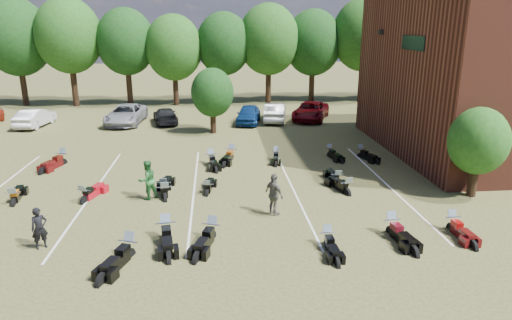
{
  "coord_description": "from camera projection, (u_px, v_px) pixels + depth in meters",
  "views": [
    {
      "loc": [
        -1.85,
        -18.78,
        8.09
      ],
      "look_at": [
        0.23,
        4.0,
        1.2
      ],
      "focal_mm": 32.0,
      "sensor_mm": 36.0,
      "label": 1
    }
  ],
  "objects": [
    {
      "name": "motorcycle_12",
      "position": [
        347.0,
        194.0,
        22.44
      ],
      "size": [
        1.3,
        2.37,
        1.26
      ],
      "primitive_type": null,
      "rotation": [
        0.0,
        0.0,
        3.42
      ],
      "color": "black",
      "rests_on": "ground"
    },
    {
      "name": "motorcycle_8",
      "position": [
        14.0,
        205.0,
        21.15
      ],
      "size": [
        1.03,
        2.26,
        1.21
      ],
      "primitive_type": null,
      "rotation": [
        0.0,
        0.0,
        3.3
      ],
      "color": "black",
      "rests_on": "ground"
    },
    {
      "name": "young_tree_midfield",
      "position": [
        212.0,
        93.0,
        34.12
      ],
      "size": [
        3.2,
        3.2,
        4.7
      ],
      "color": "black",
      "rests_on": "ground"
    },
    {
      "name": "ground",
      "position": [
        259.0,
        211.0,
        20.4
      ],
      "size": [
        160.0,
        160.0,
        0.0
      ],
      "primitive_type": "plane",
      "color": "brown",
      "rests_on": "ground"
    },
    {
      "name": "motorcycle_14",
      "position": [
        63.0,
        164.0,
        27.17
      ],
      "size": [
        1.55,
        2.58,
        1.37
      ],
      "primitive_type": null,
      "rotation": [
        0.0,
        0.0,
        -0.34
      ],
      "color": "#42090A",
      "rests_on": "ground"
    },
    {
      "name": "motorcycle_6",
      "position": [
        451.0,
        230.0,
        18.54
      ],
      "size": [
        0.73,
        2.18,
        1.21
      ],
      "primitive_type": null,
      "rotation": [
        0.0,
        0.0,
        0.02
      ],
      "color": "#4B0A0C",
      "rests_on": "ground"
    },
    {
      "name": "car_3",
      "position": [
        165.0,
        116.0,
        38.21
      ],
      "size": [
        2.63,
        4.7,
        1.29
      ],
      "primitive_type": "imported",
      "rotation": [
        0.0,
        0.0,
        3.34
      ],
      "color": "black",
      "rests_on": "ground"
    },
    {
      "name": "motorcycle_10",
      "position": [
        165.0,
        200.0,
        21.74
      ],
      "size": [
        1.09,
        2.44,
        1.31
      ],
      "primitive_type": null,
      "rotation": [
        0.0,
        0.0,
        3.29
      ],
      "color": "black",
      "rests_on": "ground"
    },
    {
      "name": "car_1",
      "position": [
        35.0,
        118.0,
        36.9
      ],
      "size": [
        2.07,
        4.64,
        1.48
      ],
      "primitive_type": "imported",
      "rotation": [
        0.0,
        0.0,
        3.03
      ],
      "color": "#B6B5BA",
      "rests_on": "ground"
    },
    {
      "name": "person_grey",
      "position": [
        274.0,
        194.0,
        19.8
      ],
      "size": [
        0.98,
        1.18,
        1.89
      ],
      "primitive_type": "imported",
      "rotation": [
        0.0,
        0.0,
        2.14
      ],
      "color": "#59564C",
      "rests_on": "ground"
    },
    {
      "name": "motorcycle_7",
      "position": [
        85.0,
        202.0,
        21.42
      ],
      "size": [
        1.37,
        2.34,
        1.25
      ],
      "primitive_type": null,
      "rotation": [
        0.0,
        0.0,
        2.83
      ],
      "color": "#9E0B19",
      "rests_on": "ground"
    },
    {
      "name": "tree_line",
      "position": [
        221.0,
        41.0,
        46.15
      ],
      "size": [
        56.0,
        6.0,
        9.79
      ],
      "color": "black",
      "rests_on": "ground"
    },
    {
      "name": "motorcycle_11",
      "position": [
        207.0,
        195.0,
        22.36
      ],
      "size": [
        0.93,
        2.09,
        1.13
      ],
      "primitive_type": null,
      "rotation": [
        0.0,
        0.0,
        3.0
      ],
      "color": "black",
      "rests_on": "ground"
    },
    {
      "name": "car_4",
      "position": [
        248.0,
        114.0,
        38.11
      ],
      "size": [
        2.59,
        4.68,
        1.51
      ],
      "primitive_type": "imported",
      "rotation": [
        0.0,
        0.0,
        -0.19
      ],
      "color": "navy",
      "rests_on": "ground"
    },
    {
      "name": "car_5",
      "position": [
        275.0,
        112.0,
        38.93
      ],
      "size": [
        2.53,
        4.98,
        1.57
      ],
      "primitive_type": "imported",
      "rotation": [
        0.0,
        0.0,
        2.95
      ],
      "color": "#9E9F9B",
      "rests_on": "ground"
    },
    {
      "name": "motorcycle_1",
      "position": [
        129.0,
        258.0,
        16.38
      ],
      "size": [
        1.54,
        2.53,
        1.34
      ],
      "primitive_type": null,
      "rotation": [
        0.0,
        0.0,
        -0.34
      ],
      "color": "black",
      "rests_on": "ground"
    },
    {
      "name": "motorcycle_18",
      "position": [
        276.0,
        159.0,
        28.21
      ],
      "size": [
        0.9,
        2.06,
        1.11
      ],
      "primitive_type": null,
      "rotation": [
        0.0,
        0.0,
        -0.14
      ],
      "color": "black",
      "rests_on": "ground"
    },
    {
      "name": "motorcycle_13",
      "position": [
        337.0,
        185.0,
        23.77
      ],
      "size": [
        0.8,
        2.11,
        1.16
      ],
      "primitive_type": null,
      "rotation": [
        0.0,
        0.0,
        3.21
      ],
      "color": "black",
      "rests_on": "ground"
    },
    {
      "name": "person_black",
      "position": [
        39.0,
        228.0,
        16.87
      ],
      "size": [
        0.7,
        0.64,
        1.6
      ],
      "primitive_type": "imported",
      "rotation": [
        0.0,
        0.0,
        0.59
      ],
      "color": "black",
      "rests_on": "ground"
    },
    {
      "name": "parking_lines",
      "position": [
        194.0,
        190.0,
        23.0
      ],
      "size": [
        20.1,
        14.0,
        0.01
      ],
      "color": "silver",
      "rests_on": "ground"
    },
    {
      "name": "motorcycle_4",
      "position": [
        327.0,
        246.0,
        17.26
      ],
      "size": [
        0.65,
        2.03,
        1.13
      ],
      "primitive_type": null,
      "rotation": [
        0.0,
        0.0,
        -0.0
      ],
      "color": "black",
      "rests_on": "ground"
    },
    {
      "name": "motorcycle_17",
      "position": [
        231.0,
        159.0,
        28.28
      ],
      "size": [
        1.37,
        2.45,
        1.3
      ],
      "primitive_type": null,
      "rotation": [
        0.0,
        0.0,
        -0.28
      ],
      "color": "black",
      "rests_on": "ground"
    },
    {
      "name": "motorcycle_9",
      "position": [
        164.0,
        194.0,
        22.48
      ],
      "size": [
        0.85,
        2.22,
        1.21
      ],
      "primitive_type": null,
      "rotation": [
        0.0,
        0.0,
        3.07
      ],
      "color": "black",
      "rests_on": "ground"
    },
    {
      "name": "motorcycle_19",
      "position": [
        330.0,
        157.0,
        28.78
      ],
      "size": [
        1.08,
        2.1,
        1.12
      ],
      "primitive_type": null,
      "rotation": [
        0.0,
        0.0,
        0.23
      ],
      "color": "black",
      "rests_on": "ground"
    },
    {
      "name": "motorcycle_2",
      "position": [
        166.0,
        239.0,
        17.83
      ],
      "size": [
        1.14,
        2.56,
        1.38
      ],
      "primitive_type": null,
      "rotation": [
        0.0,
        0.0,
        0.14
      ],
      "color": "black",
      "rests_on": "ground"
    },
    {
      "name": "motorcycle_20",
      "position": [
        361.0,
        157.0,
        28.58
      ],
      "size": [
        1.33,
        2.19,
        1.16
      ],
      "primitive_type": null,
      "rotation": [
        0.0,
        0.0,
        0.35
      ],
      "color": "black",
      "rests_on": "ground"
    },
    {
      "name": "motorcycle_16",
      "position": [
        211.0,
        164.0,
        27.29
      ],
      "size": [
        1.1,
        2.37,
        1.27
      ],
      "primitive_type": null,
      "rotation": [
        0.0,
        0.0,
        0.17
      ],
      "color": "black",
      "rests_on": "ground"
    },
    {
      "name": "car_2",
      "position": [
        126.0,
        114.0,
        37.89
      ],
      "size": [
        3.06,
        5.91,
        1.59
      ],
      "primitive_type": "imported",
      "rotation": [
        0.0,
        0.0,
        -0.08
      ],
      "color": "gray",
      "rests_on": "ground"
    },
    {
      "name": "motorcycle_3",
      "position": [
        212.0,
        239.0,
        17.76
      ],
      "size": [
        1.46,
        2.5,
        1.33
      ],
      "primitive_type": null,
      "rotation": [
        0.0,
        0.0,
        -0.32
      ],
      "color": "black",
      "rests_on": "ground"
    },
    {
      "name": "young_tree_near_building",
      "position": [
        478.0,
        141.0,
        21.48
      ],
      "size": [
        2.8,
        2.8,
        4.16
      ],
      "color": "black",
      "rests_on": "ground"
    },
    {
      "name": "car_7",
      "position": [
        395.0,
        111.0,
        39.78
      ],
      "size": [
        3.66,
        5.25,
        1.41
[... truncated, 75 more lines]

